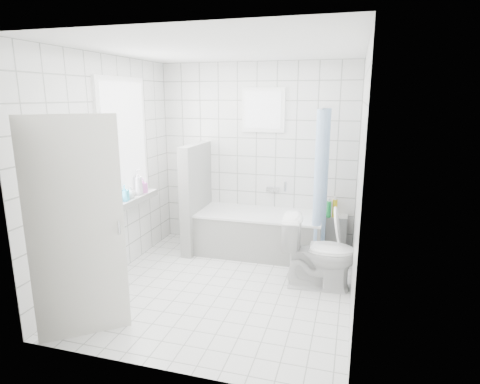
% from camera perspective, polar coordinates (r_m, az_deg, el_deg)
% --- Properties ---
extents(ground, '(3.00, 3.00, 0.00)m').
position_cam_1_polar(ground, '(4.74, -2.23, -13.34)').
color(ground, white).
rests_on(ground, ground).
extents(ceiling, '(3.00, 3.00, 0.00)m').
position_cam_1_polar(ceiling, '(4.26, -2.57, 19.70)').
color(ceiling, white).
rests_on(ceiling, ground).
extents(wall_back, '(2.80, 0.02, 2.60)m').
position_cam_1_polar(wall_back, '(5.74, 2.33, 5.07)').
color(wall_back, white).
rests_on(wall_back, ground).
extents(wall_front, '(2.80, 0.02, 2.60)m').
position_cam_1_polar(wall_front, '(2.97, -11.51, -3.22)').
color(wall_front, white).
rests_on(wall_front, ground).
extents(wall_left, '(0.02, 3.00, 2.60)m').
position_cam_1_polar(wall_left, '(4.93, -18.06, 3.02)').
color(wall_left, white).
rests_on(wall_left, ground).
extents(wall_right, '(0.02, 3.00, 2.60)m').
position_cam_1_polar(wall_right, '(4.10, 16.52, 1.12)').
color(wall_right, white).
rests_on(wall_right, ground).
extents(window_left, '(0.01, 0.90, 1.40)m').
position_cam_1_polar(window_left, '(5.11, -16.02, 6.92)').
color(window_left, white).
rests_on(window_left, wall_left).
extents(window_back, '(0.50, 0.01, 0.50)m').
position_cam_1_polar(window_back, '(5.61, 3.29, 11.54)').
color(window_back, white).
rests_on(window_back, wall_back).
extents(window_sill, '(0.18, 1.02, 0.08)m').
position_cam_1_polar(window_sill, '(5.22, -15.07, -1.17)').
color(window_sill, white).
rests_on(window_sill, wall_left).
extents(door, '(0.65, 0.53, 2.00)m').
position_cam_1_polar(door, '(3.77, -22.21, -5.15)').
color(door, silver).
rests_on(door, ground).
extents(bathtub, '(1.71, 0.77, 0.58)m').
position_cam_1_polar(bathtub, '(5.59, 2.88, -5.84)').
color(bathtub, white).
rests_on(bathtub, ground).
extents(partition_wall, '(0.15, 0.85, 1.50)m').
position_cam_1_polar(partition_wall, '(5.68, -6.24, -0.75)').
color(partition_wall, white).
rests_on(partition_wall, ground).
extents(tiled_ledge, '(0.40, 0.24, 0.55)m').
position_cam_1_polar(tiled_ledge, '(5.71, 12.88, -5.91)').
color(tiled_ledge, white).
rests_on(tiled_ledge, ground).
extents(toilet, '(0.85, 0.52, 0.84)m').
position_cam_1_polar(toilet, '(4.67, 11.20, -8.40)').
color(toilet, white).
rests_on(toilet, ground).
extents(curtain_rod, '(0.02, 0.80, 0.02)m').
position_cam_1_polar(curtain_rod, '(5.13, 11.89, 11.66)').
color(curtain_rod, silver).
rests_on(curtain_rod, wall_back).
extents(shower_curtain, '(0.14, 0.48, 1.78)m').
position_cam_1_polar(shower_curtain, '(5.11, 11.30, 1.49)').
color(shower_curtain, '#427BC3').
rests_on(shower_curtain, curtain_rod).
extents(tub_faucet, '(0.18, 0.06, 0.06)m').
position_cam_1_polar(tub_faucet, '(5.73, 4.69, 0.44)').
color(tub_faucet, silver).
rests_on(tub_faucet, wall_back).
extents(sill_bottles, '(0.17, 0.80, 0.33)m').
position_cam_1_polar(sill_bottles, '(5.10, -15.58, 0.54)').
color(sill_bottles, silver).
rests_on(sill_bottles, window_sill).
extents(ledge_bottles, '(0.15, 0.16, 0.24)m').
position_cam_1_polar(ledge_bottles, '(5.55, 12.79, -2.30)').
color(ledge_bottles, yellow).
rests_on(ledge_bottles, tiled_ledge).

